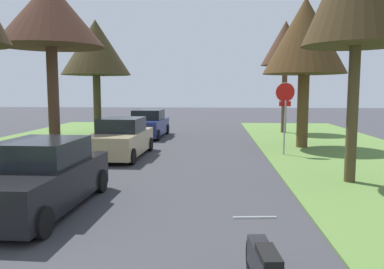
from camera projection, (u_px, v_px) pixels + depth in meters
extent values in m
cylinder|color=#9EA0A5|center=(285.00, 128.00, 16.01)|extent=(0.07, 0.20, 2.25)
cylinder|color=white|center=(285.00, 92.00, 15.93)|extent=(0.81, 0.10, 0.81)
cylinder|color=red|center=(285.00, 92.00, 15.93)|extent=(0.76, 0.11, 0.76)
cube|color=red|center=(285.00, 104.00, 15.96)|extent=(0.48, 0.07, 0.20)
cylinder|color=#4C3E25|center=(352.00, 115.00, 11.16)|extent=(0.31, 0.31, 3.88)
cylinder|color=#4C3E25|center=(348.00, 29.00, 10.60)|extent=(0.80, 0.80, 0.94)
cylinder|color=#4C3E25|center=(344.00, 26.00, 10.97)|extent=(0.31, 0.79, 1.17)
cylinder|color=#4C3E25|center=(353.00, 22.00, 11.38)|extent=(1.20, 0.32, 1.58)
cylinder|color=brown|center=(303.00, 111.00, 18.13)|extent=(0.52, 0.52, 3.40)
cone|color=#453018|center=(305.00, 36.00, 17.75)|extent=(3.79, 3.79, 3.45)
cylinder|color=brown|center=(309.00, 61.00, 17.38)|extent=(1.21, 0.45, 1.23)
cylinder|color=brown|center=(296.00, 63.00, 17.46)|extent=(1.18, 1.21, 1.09)
cylinder|color=brown|center=(284.00, 99.00, 24.51)|extent=(0.32, 0.32, 4.20)
cone|color=#442C1E|center=(286.00, 43.00, 24.12)|extent=(3.01, 3.01, 2.71)
cylinder|color=brown|center=(291.00, 56.00, 24.68)|extent=(1.20, 1.08, 1.36)
cylinder|color=brown|center=(291.00, 51.00, 23.74)|extent=(1.04, 0.71, 1.69)
cylinder|color=#513529|center=(53.00, 99.00, 17.24)|extent=(0.48, 0.48, 4.53)
cone|color=#41271D|center=(50.00, 14.00, 16.83)|extent=(4.63, 4.63, 2.81)
cylinder|color=#513529|center=(59.00, 34.00, 16.53)|extent=(1.01, 1.25, 1.19)
cylinder|color=#513529|center=(40.00, 30.00, 16.75)|extent=(0.65, 1.07, 1.47)
cylinder|color=#484226|center=(97.00, 105.00, 23.42)|extent=(0.45, 0.45, 3.56)
cone|color=#39321B|center=(96.00, 47.00, 23.04)|extent=(4.08, 4.08, 3.22)
cylinder|color=#484226|center=(105.00, 65.00, 23.35)|extent=(0.70, 1.15, 1.29)
cylinder|color=#484226|center=(101.00, 69.00, 23.66)|extent=(1.15, 0.45, 0.92)
cylinder|color=#484226|center=(85.00, 64.00, 23.34)|extent=(0.52, 1.60, 1.49)
cube|color=black|center=(39.00, 184.00, 8.76)|extent=(1.94, 4.45, 0.85)
cube|color=black|center=(42.00, 152.00, 8.89)|extent=(1.66, 2.07, 0.56)
cylinder|color=black|center=(42.00, 223.00, 7.08)|extent=(0.22, 0.61, 0.60)
cylinder|color=black|center=(101.00, 181.00, 10.34)|extent=(0.22, 0.61, 0.60)
cylinder|color=black|center=(38.00, 180.00, 10.50)|extent=(0.22, 0.61, 0.60)
cube|color=tan|center=(121.00, 142.00, 15.87)|extent=(1.94, 4.45, 0.85)
cube|color=black|center=(122.00, 125.00, 16.01)|extent=(1.66, 2.07, 0.56)
cylinder|color=black|center=(132.00, 156.00, 14.19)|extent=(0.22, 0.61, 0.60)
cylinder|color=black|center=(86.00, 156.00, 14.35)|extent=(0.22, 0.61, 0.60)
cylinder|color=black|center=(150.00, 144.00, 17.45)|extent=(0.22, 0.61, 0.60)
cylinder|color=black|center=(112.00, 144.00, 17.61)|extent=(0.22, 0.61, 0.60)
cube|color=navy|center=(148.00, 127.00, 22.67)|extent=(1.94, 4.45, 0.85)
cube|color=black|center=(148.00, 115.00, 22.80)|extent=(1.66, 2.07, 0.56)
cylinder|color=black|center=(158.00, 135.00, 20.99)|extent=(0.22, 0.61, 0.60)
cylinder|color=black|center=(126.00, 135.00, 21.14)|extent=(0.22, 0.61, 0.60)
cylinder|color=black|center=(167.00, 129.00, 24.25)|extent=(0.22, 0.61, 0.60)
cylinder|color=black|center=(140.00, 129.00, 24.41)|extent=(0.22, 0.61, 0.60)
cylinder|color=black|center=(253.00, 260.00, 5.52)|extent=(0.15, 0.61, 0.60)
cube|color=black|center=(264.00, 263.00, 4.77)|extent=(0.33, 1.03, 0.36)
cube|color=black|center=(269.00, 256.00, 4.50)|extent=(0.27, 0.58, 0.12)
cylinder|color=#9EA0A5|center=(255.00, 218.00, 5.35)|extent=(0.60, 0.09, 0.04)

